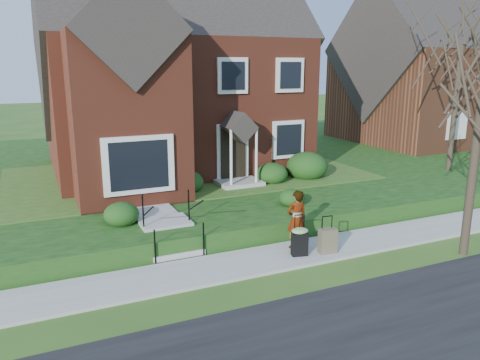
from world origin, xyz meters
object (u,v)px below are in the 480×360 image
woman (296,219)px  suitcase_olive (328,241)px  front_steps (169,232)px  suitcase_black (300,240)px

woman → suitcase_olive: (0.59, -0.65, -0.48)m
front_steps → suitcase_black: 3.59m
woman → suitcase_olive: 1.00m
suitcase_black → suitcase_olive: bearing=2.4°
woman → front_steps: bearing=-25.2°
front_steps → suitcase_olive: size_ratio=1.99×
suitcase_black → suitcase_olive: 0.80m
woman → suitcase_olive: woman is taller
front_steps → woman: 3.53m
woman → suitcase_olive: size_ratio=1.61×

